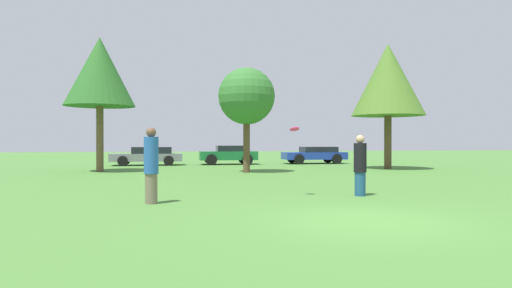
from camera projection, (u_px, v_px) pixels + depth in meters
name	position (u px, v px, depth m)	size (l,w,h in m)	color
ground_plane	(368.00, 220.00, 8.63)	(120.00, 120.00, 0.00)	#477A33
person_thrower	(151.00, 165.00, 10.92)	(0.36, 0.36, 1.90)	#726651
person_catcher	(360.00, 165.00, 12.49)	(0.36, 0.36, 1.73)	navy
frisbee	(294.00, 129.00, 12.32)	(0.28, 0.27, 0.12)	#F21E72
tree_0	(100.00, 72.00, 22.49)	(3.55, 3.55, 6.90)	brown
tree_1	(247.00, 97.00, 21.88)	(2.83, 2.83, 5.22)	brown
tree_2	(388.00, 80.00, 24.83)	(4.08, 4.08, 7.08)	brown
parked_car_grey	(148.00, 155.00, 28.57)	(4.56, 1.89, 1.19)	slate
parked_car_green	(229.00, 154.00, 29.67)	(3.84, 1.96, 1.27)	#196633
parked_car_blue	(315.00, 154.00, 30.79)	(4.34, 2.02, 1.18)	#1E389E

